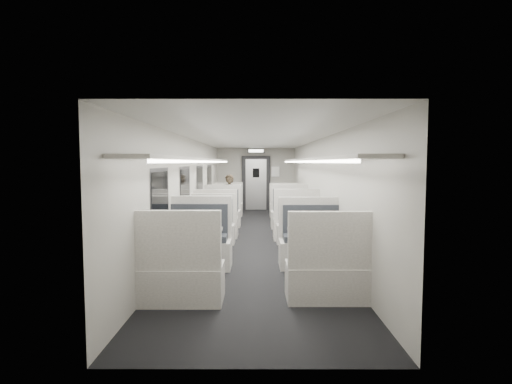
{
  "coord_description": "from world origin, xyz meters",
  "views": [
    {
      "loc": [
        0.03,
        -9.46,
        1.86
      ],
      "look_at": [
        0.01,
        0.84,
        1.09
      ],
      "focal_mm": 28.0,
      "sensor_mm": 36.0,
      "label": 1
    }
  ],
  "objects_px": {
    "booth_left_b": "(219,217)",
    "booth_right_d": "(319,255)",
    "passenger": "(229,200)",
    "vestibule_door": "(256,183)",
    "booth_right_b": "(294,217)",
    "booth_left_c": "(208,233)",
    "exit_sign": "(256,151)",
    "booth_right_c": "(302,232)",
    "booth_left_d": "(190,255)",
    "booth_left_a": "(225,207)",
    "booth_right_a": "(287,208)"
  },
  "relations": [
    {
      "from": "booth_right_d",
      "to": "passenger",
      "type": "relative_size",
      "value": 1.53
    },
    {
      "from": "passenger",
      "to": "exit_sign",
      "type": "relative_size",
      "value": 2.43
    },
    {
      "from": "booth_left_a",
      "to": "vestibule_door",
      "type": "height_order",
      "value": "vestibule_door"
    },
    {
      "from": "booth_left_a",
      "to": "exit_sign",
      "type": "bearing_deg",
      "value": 62.44
    },
    {
      "from": "passenger",
      "to": "vestibule_door",
      "type": "relative_size",
      "value": 0.72
    },
    {
      "from": "booth_right_b",
      "to": "booth_left_c",
      "type": "bearing_deg",
      "value": -133.87
    },
    {
      "from": "booth_right_d",
      "to": "booth_left_a",
      "type": "bearing_deg",
      "value": 106.31
    },
    {
      "from": "booth_left_c",
      "to": "passenger",
      "type": "distance_m",
      "value": 3.47
    },
    {
      "from": "booth_left_b",
      "to": "booth_right_b",
      "type": "bearing_deg",
      "value": -7.08
    },
    {
      "from": "booth_left_a",
      "to": "passenger",
      "type": "xyz_separation_m",
      "value": [
        0.22,
        -1.23,
        0.37
      ]
    },
    {
      "from": "booth_left_d",
      "to": "exit_sign",
      "type": "xyz_separation_m",
      "value": [
        1.0,
        8.83,
        1.86
      ]
    },
    {
      "from": "booth_left_b",
      "to": "booth_left_c",
      "type": "distance_m",
      "value": 2.33
    },
    {
      "from": "booth_left_d",
      "to": "booth_right_c",
      "type": "distance_m",
      "value": 3.04
    },
    {
      "from": "booth_left_d",
      "to": "booth_right_a",
      "type": "bearing_deg",
      "value": 73.39
    },
    {
      "from": "booth_left_a",
      "to": "booth_right_c",
      "type": "distance_m",
      "value": 5.04
    },
    {
      "from": "booth_left_a",
      "to": "exit_sign",
      "type": "height_order",
      "value": "exit_sign"
    },
    {
      "from": "booth_right_b",
      "to": "exit_sign",
      "type": "height_order",
      "value": "exit_sign"
    },
    {
      "from": "booth_left_c",
      "to": "vestibule_door",
      "type": "distance_m",
      "value": 7.18
    },
    {
      "from": "booth_left_c",
      "to": "booth_left_d",
      "type": "relative_size",
      "value": 0.9
    },
    {
      "from": "booth_left_c",
      "to": "booth_left_d",
      "type": "xyz_separation_m",
      "value": [
        0.0,
        -2.24,
        0.04
      ]
    },
    {
      "from": "booth_left_c",
      "to": "booth_right_c",
      "type": "relative_size",
      "value": 1.0
    },
    {
      "from": "booth_left_d",
      "to": "exit_sign",
      "type": "distance_m",
      "value": 9.08
    },
    {
      "from": "booth_right_d",
      "to": "passenger",
      "type": "bearing_deg",
      "value": 107.63
    },
    {
      "from": "booth_right_b",
      "to": "booth_left_a",
      "type": "bearing_deg",
      "value": 127.67
    },
    {
      "from": "booth_right_b",
      "to": "booth_right_a",
      "type": "bearing_deg",
      "value": 90.0
    },
    {
      "from": "booth_right_b",
      "to": "booth_right_c",
      "type": "distance_m",
      "value": 2.03
    },
    {
      "from": "booth_left_b",
      "to": "passenger",
      "type": "bearing_deg",
      "value": 78.89
    },
    {
      "from": "booth_left_b",
      "to": "booth_right_d",
      "type": "bearing_deg",
      "value": -66.01
    },
    {
      "from": "passenger",
      "to": "booth_right_a",
      "type": "bearing_deg",
      "value": 53.31
    },
    {
      "from": "booth_right_b",
      "to": "exit_sign",
      "type": "xyz_separation_m",
      "value": [
        -1.0,
        4.51,
        1.87
      ]
    },
    {
      "from": "booth_right_d",
      "to": "booth_right_a",
      "type": "bearing_deg",
      "value": 90.0
    },
    {
      "from": "booth_left_a",
      "to": "booth_right_a",
      "type": "height_order",
      "value": "booth_left_a"
    },
    {
      "from": "booth_right_d",
      "to": "exit_sign",
      "type": "relative_size",
      "value": 3.7
    },
    {
      "from": "exit_sign",
      "to": "booth_right_c",
      "type": "bearing_deg",
      "value": -81.3
    },
    {
      "from": "booth_right_b",
      "to": "booth_right_c",
      "type": "bearing_deg",
      "value": -90.0
    },
    {
      "from": "booth_left_d",
      "to": "vestibule_door",
      "type": "xyz_separation_m",
      "value": [
        1.0,
        9.31,
        0.62
      ]
    },
    {
      "from": "booth_right_b",
      "to": "booth_right_d",
      "type": "xyz_separation_m",
      "value": [
        0.0,
        -4.25,
        -0.0
      ]
    },
    {
      "from": "booth_left_c",
      "to": "booth_right_b",
      "type": "xyz_separation_m",
      "value": [
        2.0,
        2.08,
        0.04
      ]
    },
    {
      "from": "booth_left_b",
      "to": "booth_right_d",
      "type": "xyz_separation_m",
      "value": [
        2.0,
        -4.49,
        0.01
      ]
    },
    {
      "from": "vestibule_door",
      "to": "passenger",
      "type": "bearing_deg",
      "value": -102.14
    },
    {
      "from": "booth_left_b",
      "to": "booth_right_a",
      "type": "xyz_separation_m",
      "value": [
        2.0,
        2.14,
        -0.02
      ]
    },
    {
      "from": "booth_left_c",
      "to": "booth_right_b",
      "type": "height_order",
      "value": "booth_right_b"
    },
    {
      "from": "booth_left_a",
      "to": "booth_left_d",
      "type": "relative_size",
      "value": 0.92
    },
    {
      "from": "booth_right_c",
      "to": "vestibule_door",
      "type": "distance_m",
      "value": 7.13
    },
    {
      "from": "booth_left_d",
      "to": "vestibule_door",
      "type": "distance_m",
      "value": 9.39
    },
    {
      "from": "booth_right_b",
      "to": "vestibule_door",
      "type": "distance_m",
      "value": 5.13
    },
    {
      "from": "exit_sign",
      "to": "booth_left_b",
      "type": "bearing_deg",
      "value": -103.21
    },
    {
      "from": "booth_right_a",
      "to": "booth_right_b",
      "type": "xyz_separation_m",
      "value": [
        0.0,
        -2.38,
        0.03
      ]
    },
    {
      "from": "booth_right_c",
      "to": "passenger",
      "type": "relative_size",
      "value": 1.4
    },
    {
      "from": "booth_left_d",
      "to": "booth_right_d",
      "type": "distance_m",
      "value": 2.0
    }
  ]
}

